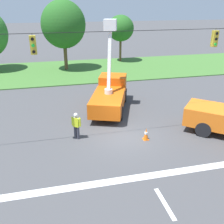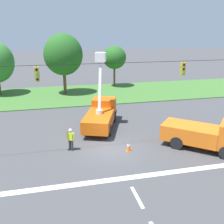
% 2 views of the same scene
% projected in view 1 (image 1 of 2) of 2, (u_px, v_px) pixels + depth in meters
% --- Properties ---
extents(ground_plane, '(200.00, 200.00, 0.00)m').
position_uv_depth(ground_plane, '(125.00, 137.00, 17.01)').
color(ground_plane, '#424244').
extents(grass_verge, '(56.00, 12.00, 0.10)m').
position_uv_depth(grass_verge, '(86.00, 70.00, 33.09)').
color(grass_verge, '#3D6B2D').
rests_on(grass_verge, ground).
extents(lane_markings, '(17.60, 15.25, 0.01)m').
position_uv_depth(lane_markings, '(160.00, 195.00, 11.86)').
color(lane_markings, silver).
rests_on(lane_markings, ground).
extents(signal_gantry, '(26.20, 0.33, 7.20)m').
position_uv_depth(signal_gantry, '(127.00, 73.00, 15.35)').
color(signal_gantry, slate).
rests_on(signal_gantry, ground).
extents(tree_centre, '(5.28, 4.79, 8.33)m').
position_uv_depth(tree_centre, '(63.00, 25.00, 31.19)').
color(tree_centre, brown).
rests_on(tree_centre, ground).
extents(tree_east, '(3.61, 3.72, 6.40)m').
position_uv_depth(tree_east, '(121.00, 28.00, 36.04)').
color(tree_east, brown).
rests_on(tree_east, ground).
extents(utility_truck_bucket_lift, '(4.43, 6.91, 6.91)m').
position_uv_depth(utility_truck_bucket_lift, '(110.00, 93.00, 20.94)').
color(utility_truck_bucket_lift, '#D6560F').
rests_on(utility_truck_bucket_lift, ground).
extents(road_worker, '(0.55, 0.43, 1.77)m').
position_uv_depth(road_worker, '(76.00, 124.00, 16.40)').
color(road_worker, '#383842').
rests_on(road_worker, ground).
extents(traffic_cone_foreground_right, '(0.36, 0.36, 0.82)m').
position_uv_depth(traffic_cone_foreground_right, '(146.00, 134.00, 16.50)').
color(traffic_cone_foreground_right, orange).
rests_on(traffic_cone_foreground_right, ground).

